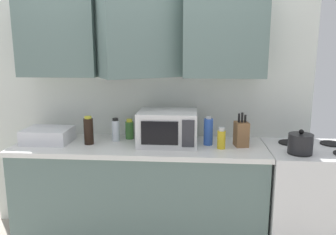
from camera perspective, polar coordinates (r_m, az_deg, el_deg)
wall_back_with_cabinets at (r=2.97m, az=-4.29°, el=9.31°), size 2.94×0.62×2.60m
counter_run at (r=3.01m, az=-4.63°, el=-12.70°), size 2.07×0.63×0.90m
stove_range at (r=3.11m, az=22.86°, el=-12.77°), size 0.76×0.64×0.91m
kettle at (r=2.76m, az=21.27°, el=-4.00°), size 0.18×0.18×0.18m
microwave at (r=2.80m, az=-0.06°, el=-1.74°), size 0.48×0.37×0.28m
dish_rack at (r=3.06m, az=-19.42°, el=-2.82°), size 0.38×0.30×0.12m
knife_block at (r=2.83m, az=12.15°, el=-2.66°), size 0.12×0.14×0.28m
bottle_soy_dark at (r=2.89m, az=-13.14°, el=-2.17°), size 0.08×0.08×0.24m
bottle_yellow_mustard at (r=2.73m, az=8.91°, el=-3.52°), size 0.06×0.06×0.17m
bottle_clear_tall at (r=2.96m, az=-8.74°, el=-2.08°), size 0.07×0.07×0.20m
bottle_green_oil at (r=3.01m, az=-6.45°, el=-2.01°), size 0.07×0.07×0.18m
bottle_blue_cleaner at (r=2.82m, az=6.76°, el=-2.34°), size 0.07×0.07×0.23m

